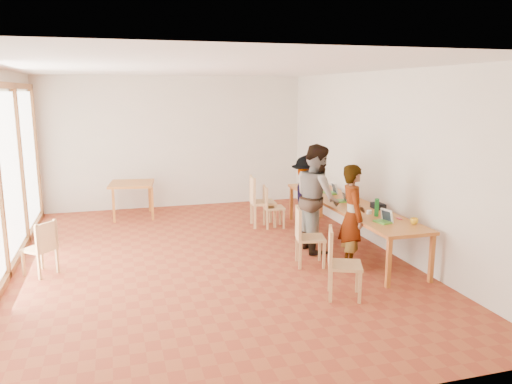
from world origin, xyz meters
TOP-DOWN VIEW (x-y plane):
  - ground at (0.00, 0.00)m, footprint 8.00×8.00m
  - wall_back at (0.00, 4.00)m, footprint 6.00×0.10m
  - wall_front at (0.00, -4.00)m, footprint 6.00×0.10m
  - wall_right at (3.00, 0.00)m, footprint 0.10×8.00m
  - ceiling at (0.00, 0.00)m, footprint 6.00×8.00m
  - communal_table at (2.50, 0.13)m, footprint 0.80×4.00m
  - side_table at (-1.04, 3.20)m, footprint 0.90×0.90m
  - chair_near at (1.35, -1.91)m, footprint 0.56×0.56m
  - chair_mid at (1.38, -0.65)m, footprint 0.51×0.51m
  - chair_far at (1.33, 1.75)m, footprint 0.51×0.51m
  - chair_empty at (1.53, 1.60)m, footprint 0.43×0.43m
  - chair_spare at (-2.43, -0.00)m, footprint 0.54×0.54m
  - person_near at (2.05, -0.91)m, footprint 0.47×0.64m
  - person_mid at (1.87, 0.03)m, footprint 0.73×0.91m
  - person_far at (1.91, 0.54)m, footprint 0.92×1.15m
  - laptop_near at (2.44, -1.19)m, footprint 0.25×0.27m
  - laptop_mid at (2.46, 0.28)m, footprint 0.22×0.25m
  - laptop_far at (2.58, 0.97)m, footprint 0.24×0.27m
  - yellow_mug at (2.80, -1.40)m, footprint 0.14×0.14m
  - green_bottle at (2.51, -0.83)m, footprint 0.07×0.07m
  - clear_glass at (2.56, 1.41)m, footprint 0.07×0.07m
  - condiment_cup at (2.47, -0.67)m, footprint 0.08×0.08m
  - pink_phone at (2.75, -1.08)m, footprint 0.05×0.10m
  - black_pouch at (2.79, -0.38)m, footprint 0.16×0.26m

SIDE VIEW (x-z plane):
  - ground at x=0.00m, z-range 0.00..0.00m
  - chair_spare at x=-2.43m, z-range 0.28..0.72m
  - chair_empty at x=1.53m, z-range 0.29..0.73m
  - chair_mid at x=1.38m, z-range 0.32..0.80m
  - chair_near at x=1.35m, z-range 0.32..0.81m
  - chair_far at x=1.33m, z-range 0.35..0.88m
  - side_table at x=-1.04m, z-range 0.29..1.04m
  - communal_table at x=2.50m, z-range 0.33..1.08m
  - pink_phone at x=2.75m, z-range 0.75..0.76m
  - condiment_cup at x=2.47m, z-range 0.75..0.81m
  - person_far at x=1.91m, z-range 0.00..1.56m
  - yellow_mug at x=2.80m, z-range 0.75..0.84m
  - clear_glass at x=2.56m, z-range 0.75..0.84m
  - black_pouch at x=2.79m, z-range 0.75..0.84m
  - person_near at x=2.05m, z-range 0.00..1.59m
  - laptop_mid at x=2.46m, z-range 0.71..0.89m
  - laptop_near at x=2.44m, z-range 0.71..0.90m
  - laptop_far at x=2.58m, z-range 0.70..0.92m
  - green_bottle at x=2.51m, z-range 0.75..1.03m
  - person_mid at x=1.87m, z-range 0.00..1.81m
  - wall_back at x=0.00m, z-range 0.00..3.00m
  - wall_front at x=0.00m, z-range 0.00..3.00m
  - wall_right at x=3.00m, z-range 0.00..3.00m
  - ceiling at x=0.00m, z-range 3.00..3.04m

